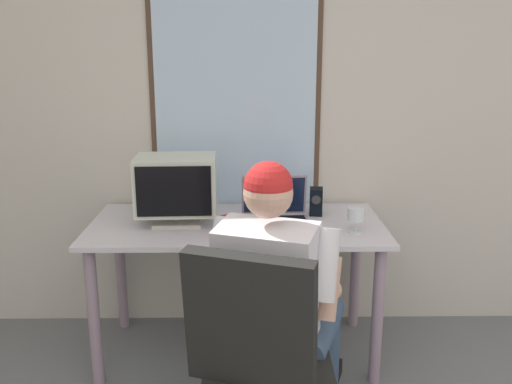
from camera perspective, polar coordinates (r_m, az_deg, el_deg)
wall_rear at (r=3.21m, az=2.11°, el=10.43°), size 5.13×0.08×2.83m
desk at (r=2.96m, az=-1.98°, el=-5.19°), size 1.53×0.73×0.75m
office_chair at (r=2.18m, az=0.33°, el=-15.82°), size 0.61×0.64×0.97m
person_seated at (r=2.37m, az=2.18°, el=-10.53°), size 0.68×0.87×1.24m
crt_monitor at (r=2.88m, az=-8.20°, el=0.67°), size 0.42×0.31×0.36m
laptop at (r=2.93m, az=1.98°, el=-1.86°), size 0.36×0.31×0.24m
wine_glass at (r=2.79m, az=10.23°, el=-2.42°), size 0.08×0.08×0.13m
desk_speaker at (r=3.06m, az=6.18°, el=-0.97°), size 0.08×0.10×0.15m
coffee_mug at (r=2.73m, az=-2.97°, el=-3.45°), size 0.08×0.08×0.09m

